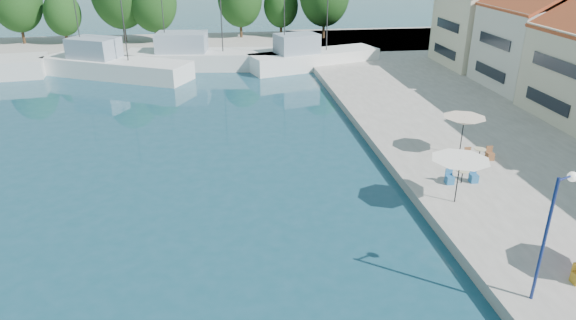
{
  "coord_description": "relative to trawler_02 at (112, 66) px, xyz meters",
  "views": [
    {
      "loc": [
        -3.91,
        -0.02,
        13.0
      ],
      "look_at": [
        -0.33,
        26.0,
        1.61
      ],
      "focal_mm": 32.0,
      "sensor_mm": 36.0,
      "label": 1
    }
  ],
  "objects": [
    {
      "name": "cafe_table_03",
      "position": [
        26.0,
        -26.74,
        -0.18
      ],
      "size": [
        1.82,
        0.7,
        0.76
      ],
      "color": "black",
      "rests_on": "quay_right"
    },
    {
      "name": "building_06",
      "position": [
        38.56,
        -2.43,
        4.43
      ],
      "size": [
        9.0,
        8.8,
        10.2
      ],
      "color": "beige",
      "rests_on": "quay_right"
    },
    {
      "name": "umbrella_cream",
      "position": [
        25.32,
        -25.59,
        1.7
      ],
      "size": [
        2.6,
        2.6,
        2.42
      ],
      "color": "black",
      "rests_on": "quay_right"
    },
    {
      "name": "tree_02",
      "position": [
        -13.77,
        16.71,
        4.73
      ],
      "size": [
        6.08,
        6.08,
        9.0
      ],
      "color": "#3F2B19",
      "rests_on": "quay_far"
    },
    {
      "name": "trawler_04",
      "position": [
        20.68,
        0.87,
        0.0
      ],
      "size": [
        14.81,
        7.87,
        10.2
      ],
      "rotation": [
        0.0,
        0.0,
        0.31
      ],
      "color": "white",
      "rests_on": "ground"
    },
    {
      "name": "cafe_table_02",
      "position": [
        23.58,
        -29.55,
        -0.18
      ],
      "size": [
        1.82,
        0.7,
        0.76
      ],
      "color": "black",
      "rests_on": "quay_right"
    },
    {
      "name": "tree_07",
      "position": [
        19.51,
        18.09,
        3.53
      ],
      "size": [
        4.68,
        4.68,
        6.93
      ],
      "color": "#3F2B19",
      "rests_on": "quay_far"
    },
    {
      "name": "street_lamp",
      "position": [
        22.1,
        -39.15,
        3.02
      ],
      "size": [
        0.98,
        0.54,
        5.03
      ],
      "rotation": [
        0.0,
        0.0,
        0.38
      ],
      "color": "navy",
      "rests_on": "quay_right"
    },
    {
      "name": "trawler_03",
      "position": [
        9.05,
        2.63,
        -0.0
      ],
      "size": [
        17.81,
        6.5,
        10.2
      ],
      "rotation": [
        0.0,
        0.0,
        -0.12
      ],
      "color": "silver",
      "rests_on": "ground"
    },
    {
      "name": "building_05",
      "position": [
        38.56,
        -11.43,
        4.19
      ],
      "size": [
        8.4,
        8.8,
        9.7
      ],
      "color": "silver",
      "rests_on": "quay_right"
    },
    {
      "name": "tree_03",
      "position": [
        -8.24,
        15.59,
        3.3
      ],
      "size": [
        4.42,
        4.42,
        6.54
      ],
      "color": "#3F2B19",
      "rests_on": "quay_far"
    },
    {
      "name": "trawler_02",
      "position": [
        0.0,
        0.0,
        0.0
      ],
      "size": [
        15.87,
        10.77,
        10.2
      ],
      "rotation": [
        0.0,
        0.0,
        -0.47
      ],
      "color": "white",
      "rests_on": "ground"
    },
    {
      "name": "umbrella_white",
      "position": [
        22.26,
        -31.6,
        1.65
      ],
      "size": [
        2.93,
        2.93,
        2.37
      ],
      "color": "black",
      "rests_on": "quay_right"
    },
    {
      "name": "tree_05",
      "position": [
        2.97,
        14.9,
        4.55
      ],
      "size": [
        5.88,
        5.88,
        8.7
      ],
      "color": "#3F2B19",
      "rests_on": "quay_far"
    },
    {
      "name": "quay_far",
      "position": [
        6.56,
        13.57,
        -0.77
      ],
      "size": [
        90.0,
        16.0,
        0.6
      ],
      "primitive_type": "cube",
      "color": "gray",
      "rests_on": "ground"
    }
  ]
}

